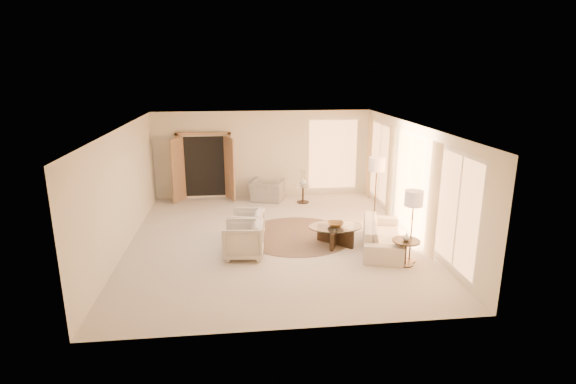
{
  "coord_description": "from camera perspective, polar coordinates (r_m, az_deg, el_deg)",
  "views": [
    {
      "loc": [
        -0.83,
        -10.41,
        4.11
      ],
      "look_at": [
        0.4,
        0.4,
        1.1
      ],
      "focal_mm": 28.0,
      "sensor_mm": 36.0,
      "label": 1
    }
  ],
  "objects": [
    {
      "name": "floor_lamp_near",
      "position": [
        12.37,
        11.22,
        3.12
      ],
      "size": [
        0.44,
        0.44,
        1.8
      ],
      "rotation": [
        0.0,
        0.0,
        -0.31
      ],
      "color": "#2D2019",
      "rests_on": "room"
    },
    {
      "name": "area_rug",
      "position": [
        11.46,
        1.15,
        -5.52
      ],
      "size": [
        2.86,
        2.86,
        0.01
      ],
      "primitive_type": "cylinder",
      "rotation": [
        0.0,
        0.0,
        0.01
      ],
      "color": "#402E23",
      "rests_on": "room"
    },
    {
      "name": "side_table",
      "position": [
        14.13,
        1.91,
        0.0
      ],
      "size": [
        0.49,
        0.49,
        0.57
      ],
      "rotation": [
        0.0,
        0.0,
        -0.11
      ],
      "color": "#2D2019",
      "rests_on": "room"
    },
    {
      "name": "bowl",
      "position": [
        10.78,
        6.06,
        -4.08
      ],
      "size": [
        0.4,
        0.4,
        0.09
      ],
      "primitive_type": "imported",
      "rotation": [
        0.0,
        0.0,
        -0.05
      ],
      "color": "brown",
      "rests_on": "coffee_table"
    },
    {
      "name": "armchair_left",
      "position": [
        11.13,
        -5.29,
        -4.06
      ],
      "size": [
        0.87,
        0.91,
        0.81
      ],
      "primitive_type": "imported",
      "rotation": [
        0.0,
        0.0,
        -1.75
      ],
      "color": "beige",
      "rests_on": "room"
    },
    {
      "name": "french_doors",
      "position": [
        14.59,
        -10.57,
        3.16
      ],
      "size": [
        1.95,
        0.66,
        2.16
      ],
      "color": "#A57A55",
      "rests_on": "room"
    },
    {
      "name": "end_table",
      "position": [
        10.03,
        14.71,
        -6.89
      ],
      "size": [
        0.59,
        0.59,
        0.56
      ],
      "rotation": [
        0.0,
        0.0,
        -0.06
      ],
      "color": "black",
      "rests_on": "room"
    },
    {
      "name": "coffee_table",
      "position": [
        10.86,
        6.03,
        -5.18
      ],
      "size": [
        1.54,
        1.54,
        0.47
      ],
      "rotation": [
        0.0,
        0.0,
        0.22
      ],
      "color": "black",
      "rests_on": "room"
    },
    {
      "name": "room",
      "position": [
        10.79,
        -1.87,
        0.9
      ],
      "size": [
        7.04,
        8.04,
        2.83
      ],
      "color": "beige",
      "rests_on": "ground"
    },
    {
      "name": "windows_right",
      "position": [
        11.68,
        15.21,
        1.24
      ],
      "size": [
        0.1,
        6.4,
        2.4
      ],
      "primitive_type": null,
      "color": "#FFAD66",
      "rests_on": "room"
    },
    {
      "name": "sofa",
      "position": [
        10.82,
        11.88,
        -5.37
      ],
      "size": [
        1.43,
        2.36,
        0.64
      ],
      "primitive_type": "imported",
      "rotation": [
        0.0,
        0.0,
        1.29
      ],
      "color": "beige",
      "rests_on": "room"
    },
    {
      "name": "window_back_corner",
      "position": [
        14.96,
        5.72,
        4.75
      ],
      "size": [
        1.7,
        0.1,
        2.4
      ],
      "primitive_type": null,
      "color": "#FFAD66",
      "rests_on": "room"
    },
    {
      "name": "end_vase",
      "position": [
        9.93,
        14.81,
        -5.52
      ],
      "size": [
        0.19,
        0.19,
        0.17
      ],
      "primitive_type": "imported",
      "rotation": [
        0.0,
        0.0,
        -0.22
      ],
      "color": "white",
      "rests_on": "end_table"
    },
    {
      "name": "side_vase",
      "position": [
        14.04,
        1.92,
        1.34
      ],
      "size": [
        0.29,
        0.29,
        0.23
      ],
      "primitive_type": "imported",
      "rotation": [
        0.0,
        0.0,
        -0.42
      ],
      "color": "white",
      "rests_on": "side_table"
    },
    {
      "name": "armchair_right",
      "position": [
        10.14,
        -5.7,
        -5.83
      ],
      "size": [
        0.88,
        0.93,
        0.88
      ],
      "primitive_type": "imported",
      "rotation": [
        0.0,
        0.0,
        -1.67
      ],
      "color": "beige",
      "rests_on": "room"
    },
    {
      "name": "accent_chair",
      "position": [
        14.32,
        -2.68,
        0.62
      ],
      "size": [
        1.18,
        0.95,
        0.89
      ],
      "primitive_type": "imported",
      "rotation": [
        0.0,
        0.0,
        2.82
      ],
      "color": "gray",
      "rests_on": "room"
    },
    {
      "name": "curtains_right",
      "position": [
        12.49,
        13.49,
        2.03
      ],
      "size": [
        0.06,
        5.2,
        2.6
      ],
      "primitive_type": null,
      "color": "beige",
      "rests_on": "room"
    },
    {
      "name": "floor_lamp_far",
      "position": [
        9.89,
        15.66,
        -1.2
      ],
      "size": [
        0.39,
        0.39,
        1.61
      ],
      "rotation": [
        0.0,
        0.0,
        0.23
      ],
      "color": "#2D2019",
      "rests_on": "room"
    }
  ]
}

